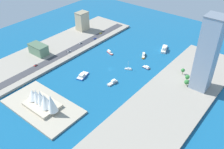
% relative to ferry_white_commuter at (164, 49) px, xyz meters
% --- Properties ---
extents(ground_plane, '(440.00, 440.00, 0.00)m').
position_rel_ferry_white_commuter_xyz_m(ground_plane, '(29.76, 85.40, -2.47)').
color(ground_plane, '#145684').
extents(quay_west, '(70.00, 240.00, 2.87)m').
position_rel_ferry_white_commuter_xyz_m(quay_west, '(-60.01, 85.40, -1.03)').
color(quay_west, gray).
rests_on(quay_west, ground_plane).
extents(quay_east, '(70.00, 240.00, 2.87)m').
position_rel_ferry_white_commuter_xyz_m(quay_east, '(119.53, 85.40, -1.03)').
color(quay_east, gray).
rests_on(quay_east, ground_plane).
extents(peninsula_point, '(82.34, 45.40, 2.00)m').
position_rel_ferry_white_commuter_xyz_m(peninsula_point, '(37.87, 183.99, -1.47)').
color(peninsula_point, '#A89E89').
rests_on(peninsula_point, ground_plane).
extents(road_strip, '(12.07, 228.00, 0.15)m').
position_rel_ferry_white_commuter_xyz_m(road_strip, '(100.05, 85.40, 0.48)').
color(road_strip, '#38383D').
rests_on(road_strip, quay_east).
extents(ferry_white_commuter, '(13.88, 24.06, 6.92)m').
position_rel_ferry_white_commuter_xyz_m(ferry_white_commuter, '(0.00, 0.00, 0.00)').
color(ferry_white_commuter, silver).
rests_on(ferry_white_commuter, ground_plane).
extents(sailboat_small_white, '(9.41, 5.99, 11.44)m').
position_rel_ferry_white_commuter_xyz_m(sailboat_small_white, '(10.55, 72.37, -1.48)').
color(sailboat_small_white, white).
rests_on(sailboat_small_white, ground_plane).
extents(tugboat_red, '(13.15, 6.92, 3.84)m').
position_rel_ferry_white_commuter_xyz_m(tugboat_red, '(54.94, 54.72, -1.02)').
color(tugboat_red, red).
rests_on(tugboat_red, ground_plane).
extents(patrol_launch_navy, '(10.62, 5.60, 2.99)m').
position_rel_ferry_white_commuter_xyz_m(patrol_launch_navy, '(-5.27, 55.47, -1.34)').
color(patrol_launch_navy, '#1E284C').
rests_on(patrol_launch_navy, ground_plane).
extents(yacht_sleek_gray, '(5.95, 14.80, 4.20)m').
position_rel_ferry_white_commuter_xyz_m(yacht_sleek_gray, '(7.74, 107.68, -1.01)').
color(yacht_sleek_gray, '#999EA3').
rests_on(yacht_sleek_gray, ground_plane).
extents(catamaran_blue, '(12.22, 19.34, 4.52)m').
position_rel_ferry_white_commuter_xyz_m(catamaran_blue, '(44.47, 119.43, -0.93)').
color(catamaran_blue, blue).
rests_on(catamaran_blue, ground_plane).
extents(water_taxi_orange, '(9.95, 15.64, 4.01)m').
position_rel_ferry_white_commuter_xyz_m(water_taxi_orange, '(13.51, 32.73, -1.00)').
color(water_taxi_orange, orange).
rests_on(water_taxi_orange, ground_plane).
extents(tower_tall_glass, '(19.16, 19.92, 82.77)m').
position_rel_ferry_white_commuter_xyz_m(tower_tall_glass, '(-73.85, 54.66, 41.82)').
color(tower_tall_glass, '#8C9EB2').
rests_on(tower_tall_glass, quay_west).
extents(terminal_long_green, '(27.15, 15.06, 13.59)m').
position_rel_ferry_white_commuter_xyz_m(terminal_long_green, '(126.06, 119.65, 7.23)').
color(terminal_long_green, slate).
rests_on(terminal_long_green, quay_east).
extents(office_block_beige, '(14.59, 18.73, 29.17)m').
position_rel_ferry_white_commuter_xyz_m(office_block_beige, '(135.29, 25.41, 15.02)').
color(office_block_beige, '#C6B793').
rests_on(office_block_beige, quay_east).
extents(sedan_silver, '(2.09, 4.69, 1.50)m').
position_rel_ferry_white_commuter_xyz_m(sedan_silver, '(102.89, 63.42, 1.30)').
color(sedan_silver, black).
rests_on(sedan_silver, road_strip).
extents(van_white, '(1.90, 4.37, 1.55)m').
position_rel_ferry_white_commuter_xyz_m(van_white, '(97.54, 90.81, 1.32)').
color(van_white, black).
rests_on(van_white, road_strip).
extents(taxi_yellow_cab, '(1.96, 4.81, 1.48)m').
position_rel_ferry_white_commuter_xyz_m(taxi_yellow_cab, '(102.57, 18.54, 1.28)').
color(taxi_yellow_cab, black).
rests_on(taxi_yellow_cab, road_strip).
extents(pickup_red, '(2.04, 4.24, 1.60)m').
position_rel_ferry_white_commuter_xyz_m(pickup_red, '(104.35, 142.15, 1.34)').
color(pickup_red, black).
rests_on(pickup_red, road_strip).
extents(hatchback_blue, '(1.99, 4.64, 1.56)m').
position_rel_ferry_white_commuter_xyz_m(hatchback_blue, '(96.70, 39.17, 1.32)').
color(hatchback_blue, black).
rests_on(hatchback_blue, road_strip).
extents(traffic_light_waterfront, '(0.36, 0.36, 6.50)m').
position_rel_ferry_white_commuter_xyz_m(traffic_light_waterfront, '(92.44, 100.08, 4.74)').
color(traffic_light_waterfront, black).
rests_on(traffic_light_waterfront, quay_east).
extents(opera_landmark, '(43.19, 24.55, 22.21)m').
position_rel_ferry_white_commuter_xyz_m(opera_landmark, '(36.58, 183.99, 7.77)').
color(opera_landmark, '#BCAD93').
rests_on(opera_landmark, peninsula_point).
extents(park_tree_cluster, '(18.31, 23.28, 7.86)m').
position_rel_ferry_white_commuter_xyz_m(park_tree_cluster, '(-57.24, 54.59, 5.33)').
color(park_tree_cluster, brown).
rests_on(park_tree_cluster, quay_west).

